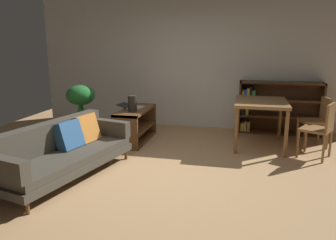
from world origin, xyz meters
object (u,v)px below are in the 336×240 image
(fabric_couch, at_px, (63,150))
(desk_speaker, at_px, (132,104))
(dining_chair_near, at_px, (321,127))
(dining_table, at_px, (261,106))
(media_console, at_px, (136,126))
(bookshelf, at_px, (275,108))
(potted_floor_plant, at_px, (81,101))
(open_laptop, at_px, (132,107))
(dining_chair_far, at_px, (317,119))

(fabric_couch, relative_size, desk_speaker, 7.79)
(dining_chair_near, bearing_deg, dining_table, 153.83)
(fabric_couch, relative_size, dining_table, 1.95)
(dining_chair_near, bearing_deg, media_console, 175.26)
(fabric_couch, height_order, bookshelf, bookshelf)
(potted_floor_plant, bearing_deg, fabric_couch, -70.47)
(potted_floor_plant, distance_m, dining_chair_near, 4.15)
(open_laptop, bearing_deg, dining_chair_near, -6.70)
(dining_table, relative_size, bookshelf, 0.70)
(fabric_couch, xyz_separation_m, open_laptop, (0.32, 1.91, 0.25))
(desk_speaker, height_order, dining_table, desk_speaker)
(dining_table, distance_m, dining_chair_far, 1.01)
(potted_floor_plant, bearing_deg, dining_chair_far, 6.14)
(dining_chair_far, bearing_deg, media_console, -172.85)
(fabric_couch, distance_m, desk_speaker, 1.68)
(open_laptop, height_order, dining_table, dining_table)
(bookshelf, bearing_deg, potted_floor_plant, -160.93)
(fabric_couch, xyz_separation_m, desk_speaker, (0.45, 1.58, 0.37))
(media_console, distance_m, dining_chair_near, 3.11)
(open_laptop, bearing_deg, bookshelf, 21.94)
(fabric_couch, xyz_separation_m, media_console, (0.43, 1.79, -0.08))
(media_console, relative_size, dining_chair_far, 1.36)
(media_console, bearing_deg, dining_chair_far, 7.15)
(dining_table, height_order, dining_chair_far, dining_chair_far)
(potted_floor_plant, height_order, bookshelf, bookshelf)
(fabric_couch, distance_m, potted_floor_plant, 1.87)
(dining_chair_far, bearing_deg, bookshelf, 129.24)
(media_console, distance_m, desk_speaker, 0.50)
(fabric_couch, relative_size, open_laptop, 4.32)
(open_laptop, relative_size, dining_chair_far, 0.58)
(potted_floor_plant, xyz_separation_m, bookshelf, (3.57, 1.24, -0.19))
(bookshelf, bearing_deg, dining_table, -108.07)
(desk_speaker, xyz_separation_m, dining_chair_near, (3.07, -0.05, -0.23))
(potted_floor_plant, bearing_deg, dining_table, 4.16)
(media_console, relative_size, dining_chair_near, 1.33)
(open_laptop, height_order, desk_speaker, desk_speaker)
(desk_speaker, height_order, bookshelf, bookshelf)
(desk_speaker, bearing_deg, dining_table, 10.12)
(media_console, distance_m, bookshelf, 2.80)
(dining_chair_far, bearing_deg, fabric_couch, -148.73)
(fabric_couch, xyz_separation_m, dining_chair_near, (3.52, 1.53, 0.14))
(fabric_couch, distance_m, dining_table, 3.31)
(open_laptop, height_order, dining_chair_near, dining_chair_near)
(potted_floor_plant, xyz_separation_m, dining_chair_near, (4.14, -0.20, -0.20))
(open_laptop, bearing_deg, fabric_couch, -99.68)
(dining_chair_near, distance_m, bookshelf, 1.54)
(fabric_couch, bearing_deg, dining_table, 36.77)
(desk_speaker, height_order, dining_chair_near, dining_chair_near)
(desk_speaker, relative_size, dining_chair_far, 0.32)
(fabric_couch, height_order, media_console, fabric_couch)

